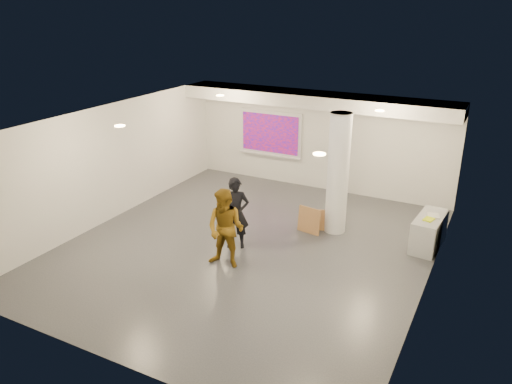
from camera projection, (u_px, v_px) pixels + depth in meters
The scene contains 20 objects.
floor at pixel (248, 247), 11.70m from camera, with size 8.00×9.00×0.01m, color #37393F.
ceiling at pixel (247, 121), 10.63m from camera, with size 8.00×9.00×0.01m, color silver.
wall_back at pixel (319, 141), 14.89m from camera, with size 8.00×0.01×3.00m, color silver.
wall_front at pixel (105, 281), 7.44m from camera, with size 8.00×0.01×3.00m, color silver.
wall_left at pixel (112, 162), 12.89m from camera, with size 0.01×9.00×3.00m, color silver.
wall_right at pixel (433, 221), 9.44m from camera, with size 0.01×9.00×3.00m, color silver.
soffit_band at pixel (314, 99), 13.96m from camera, with size 8.00×1.10×0.36m, color silver.
downlight_nw at pixel (220, 95), 13.65m from camera, with size 0.22×0.22×0.02m, color #EABD75.
downlight_ne at pixel (380, 111), 11.76m from camera, with size 0.22×0.22×0.02m, color #EABD75.
downlight_sw at pixel (120, 126), 10.34m from camera, with size 0.22×0.22×0.02m, color #EABD75.
downlight_se at pixel (319, 154), 8.45m from camera, with size 0.22×0.22×0.02m, color #EABD75.
column at pixel (338, 174), 12.01m from camera, with size 0.52×0.52×3.00m, color white.
projection_screen at pixel (270, 134), 15.53m from camera, with size 2.10×0.13×1.42m.
credenza at pixel (429, 232), 11.59m from camera, with size 0.55×1.33×0.77m, color #9A9DA0.
papers_stack at pixel (433, 216), 11.46m from camera, with size 0.26×0.33×0.02m, color silver.
postit_pad at pixel (429, 219), 11.27m from camera, with size 0.20×0.27×0.03m, color #DBF40E.
cardboard_back at pixel (309, 220), 12.33m from camera, with size 0.60×0.05×0.66m, color #9C6D3F.
cardboard_front at pixel (316, 220), 12.53m from camera, with size 0.48×0.05×0.53m, color #9C6D3F.
woman at pixel (236, 213), 11.44m from camera, with size 0.62×0.41×1.69m, color black.
man at pixel (226, 229), 10.59m from camera, with size 0.85×0.67×1.76m, color brown.
Camera 1 is at (4.99, -9.20, 5.41)m, focal length 35.00 mm.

